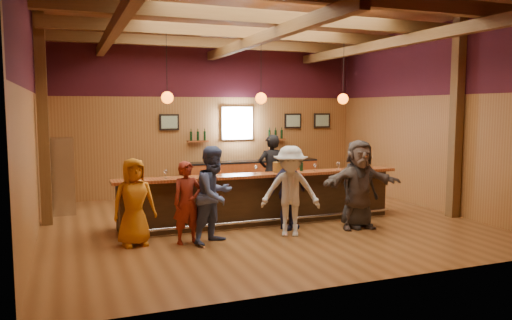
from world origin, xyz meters
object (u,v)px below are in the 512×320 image
at_px(customer_dark, 359,184).
at_px(ice_bucket, 277,167).
at_px(back_bar_cabinet, 253,177).
at_px(stainless_fridge, 59,176).
at_px(bar_counter, 259,198).
at_px(customer_redvest, 187,203).
at_px(customer_orange, 134,202).
at_px(bartender, 271,172).
at_px(customer_navy, 288,191).
at_px(customer_denim, 215,195).
at_px(bottle_a, 287,166).
at_px(customer_brown, 359,185).
at_px(customer_white, 290,191).

distance_m(customer_dark, ice_bucket, 1.75).
distance_m(back_bar_cabinet, stainless_fridge, 5.43).
bearing_deg(bar_counter, customer_redvest, -147.61).
bearing_deg(customer_orange, back_bar_cabinet, 39.77).
bearing_deg(bar_counter, bartender, 56.13).
bearing_deg(back_bar_cabinet, stainless_fridge, -168.07).
bearing_deg(back_bar_cabinet, customer_navy, -101.16).
bearing_deg(customer_dark, customer_navy, 152.10).
relative_size(customer_denim, bottle_a, 5.62).
relative_size(ice_bucket, bottle_a, 0.69).
relative_size(back_bar_cabinet, customer_dark, 2.18).
relative_size(bar_counter, customer_dark, 3.43).
bearing_deg(bar_counter, customer_brown, -39.35).
xyz_separation_m(customer_white, customer_brown, (1.55, -0.00, 0.04)).
height_order(back_bar_cabinet, customer_brown, customer_brown).
height_order(bar_counter, customer_navy, customer_navy).
xyz_separation_m(customer_orange, customer_dark, (4.56, -0.26, 0.12)).
relative_size(customer_redvest, ice_bucket, 6.85).
distance_m(bar_counter, customer_redvest, 2.24).
relative_size(customer_orange, customer_navy, 1.01).
relative_size(stainless_fridge, customer_navy, 1.14).
xyz_separation_m(customer_navy, bartender, (0.44, 1.96, 0.13)).
height_order(customer_white, customer_brown, customer_brown).
bearing_deg(bottle_a, customer_denim, -150.90).
relative_size(back_bar_cabinet, stainless_fridge, 2.22).
relative_size(bar_counter, customer_white, 3.57).
distance_m(stainless_fridge, customer_redvest, 4.28).
relative_size(customer_brown, bottle_a, 5.75).
bearing_deg(back_bar_cabinet, customer_white, -102.15).
bearing_deg(bartender, customer_brown, 109.48).
bearing_deg(customer_brown, stainless_fridge, 152.10).
distance_m(customer_brown, ice_bucket, 1.77).
bearing_deg(stainless_fridge, bartender, -15.20).
relative_size(customer_orange, customer_denim, 0.89).
xyz_separation_m(stainless_fridge, ice_bucket, (4.43, -2.73, 0.32)).
xyz_separation_m(customer_orange, customer_brown, (4.49, -0.38, 0.12)).
xyz_separation_m(bartender, ice_bucket, (-0.44, -1.40, 0.30)).
bearing_deg(stainless_fridge, customer_brown, -33.43).
bearing_deg(customer_dark, customer_redvest, 167.56).
bearing_deg(customer_brown, customer_orange, -179.32).
relative_size(bar_counter, customer_brown, 3.41).
height_order(bar_counter, customer_orange, customer_orange).
bearing_deg(customer_orange, customer_dark, -12.17).
bearing_deg(ice_bucket, customer_navy, -90.03).
height_order(customer_navy, bartender, bartender).
bearing_deg(customer_navy, bar_counter, 92.01).
height_order(stainless_fridge, customer_navy, stainless_fridge).
relative_size(customer_denim, customer_navy, 1.14).
bearing_deg(bottle_a, bartender, 81.24).
distance_m(ice_bucket, bottle_a, 0.23).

